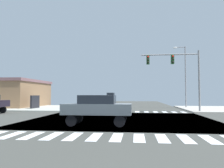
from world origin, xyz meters
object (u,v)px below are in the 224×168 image
Objects in this scene: traffic_signal_mast at (176,67)px; suv_farside_1 at (111,97)px; street_lamp at (184,71)px; sedan_leading_3 at (97,107)px.

traffic_signal_mast is 30.95m from suv_farside_1.
street_lamp is at bearing 120.56° from suv_farside_1.
traffic_signal_mast is 13.29m from sedan_leading_3.
street_lamp is 25.57m from suv_farside_1.
street_lamp is 1.90× the size of suv_farside_1.
suv_farside_1 is at bearing 120.56° from street_lamp.
traffic_signal_mast is 0.77× the size of street_lamp.
suv_farside_1 is at bearing 110.07° from traffic_signal_mast.
street_lamp reaches higher than sedan_leading_3.
suv_farside_1 is 1.07× the size of sedan_leading_3.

